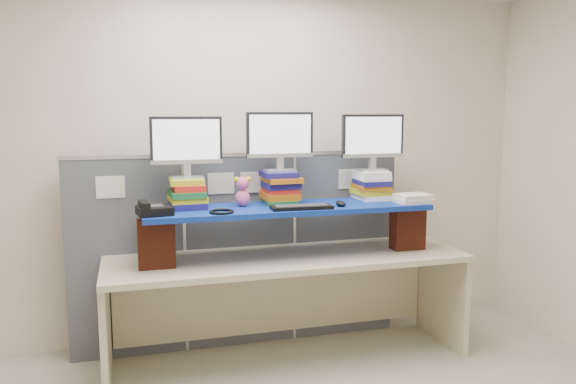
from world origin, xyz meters
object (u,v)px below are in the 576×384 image
object	(u,v)px
monitor_left	(186,144)
desk	(288,277)
blue_board	(288,208)
monitor_center	(280,138)
keyboard	(302,207)
desk_phone	(153,210)
monitor_right	(373,139)

from	to	relation	value
monitor_left	desk	bearing A→B (deg)	-9.60
blue_board	monitor_center	bearing A→B (deg)	102.98
monitor_left	keyboard	distance (m)	0.91
desk	desk_phone	xyz separation A→B (m)	(-0.95, -0.11, 0.57)
monitor_left	monitor_right	bearing A→B (deg)	-0.00
monitor_left	keyboard	size ratio (longest dim) A/B	1.15
monitor_right	keyboard	distance (m)	0.84
monitor_center	monitor_right	xyz separation A→B (m)	(0.73, 0.00, -0.02)
desk	keyboard	size ratio (longest dim) A/B	6.06
monitor_left	monitor_center	distance (m)	0.67
blue_board	monitor_right	distance (m)	0.86
desk	keyboard	distance (m)	0.57
monitor_center	desk_phone	world-z (taller)	monitor_center
monitor_center	desk_phone	distance (m)	1.05
desk	monitor_right	xyz separation A→B (m)	(0.71, 0.12, 1.00)
desk_phone	desk	bearing A→B (deg)	-2.14
blue_board	monitor_left	world-z (taller)	monitor_left
desk	keyboard	xyz separation A→B (m)	(0.05, -0.16, 0.54)
blue_board	desk	bearing A→B (deg)	63.12
blue_board	monitor_right	xyz separation A→B (m)	(0.71, 0.12, 0.48)
desk	monitor_center	xyz separation A→B (m)	(-0.03, 0.12, 1.01)
monitor_center	keyboard	size ratio (longest dim) A/B	1.15
blue_board	monitor_center	distance (m)	0.52
desk	monitor_right	world-z (taller)	monitor_right
monitor_left	blue_board	bearing A→B (deg)	-9.60
monitor_right	blue_board	bearing A→B (deg)	-170.49
monitor_right	desk	bearing A→B (deg)	-170.49
monitor_center	keyboard	xyz separation A→B (m)	(0.08, -0.27, -0.47)
monitor_center	desk_phone	bearing A→B (deg)	-166.40
desk	monitor_center	world-z (taller)	monitor_center
monitor_right	desk_phone	world-z (taller)	monitor_right
monitor_left	desk_phone	distance (m)	0.53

